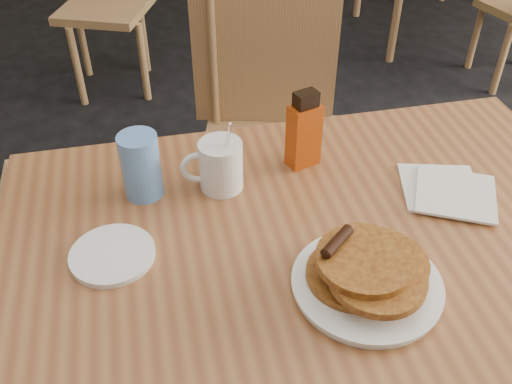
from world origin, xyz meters
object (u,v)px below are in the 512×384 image
Objects in this scene: syrup_bottle at (304,132)px; blue_tumbler at (141,166)px; chair_main_far at (270,110)px; pancake_plate at (368,276)px; coffee_mug at (219,165)px; main_table at (319,251)px.

syrup_bottle is 0.36m from blue_tumbler.
chair_main_far is 0.69m from blue_tumbler.
pancake_plate is 1.53× the size of coffee_mug.
chair_main_far is at bearing 87.69° from main_table.
coffee_mug is at bearing -99.92° from chair_main_far.
coffee_mug is 0.95× the size of syrup_bottle.
main_table is 5.04× the size of pancake_plate.
syrup_bottle reaches higher than main_table.
main_table is 0.27m from syrup_bottle.
pancake_plate is (0.05, -0.14, 0.07)m from main_table.
chair_main_far reaches higher than pancake_plate.
pancake_plate is at bearing -71.59° from main_table.
syrup_bottle is at bearing 8.68° from blue_tumbler.
pancake_plate is 0.39m from syrup_bottle.
coffee_mug is 0.20m from syrup_bottle.
coffee_mug is at bearing 174.20° from syrup_bottle.
chair_main_far is 0.62m from coffee_mug.
coffee_mug is (-0.21, -0.55, 0.21)m from chair_main_far.
main_table is 0.74m from chair_main_far.
main_table is at bearing -31.52° from coffee_mug.
coffee_mug is at bearing 133.64° from main_table.
chair_main_far is at bearing 56.15° from blue_tumbler.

